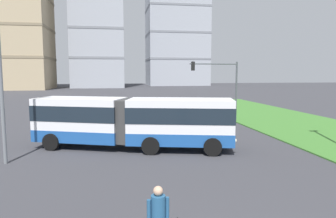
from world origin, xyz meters
TOP-DOWN VIEW (x-y plane):
  - articulated_bus at (-2.04, 13.05)m, footprint 11.98×5.88m
  - car_silver_hatch at (-6.04, 24.84)m, footprint 4.48×2.19m
  - pedestrian_crossing at (-2.03, 1.89)m, footprint 0.57×0.36m
  - traffic_light_far_right at (6.39, 22.00)m, footprint 4.50×0.28m
  - streetlight_left at (-8.50, 10.89)m, footprint 0.70×0.28m
  - apartment_tower_west at (-30.00, 88.96)m, footprint 17.64×17.79m
  - apartment_tower_westcentre at (-8.38, 97.25)m, footprint 16.05×16.04m
  - apartment_tower_centre at (19.49, 110.80)m, footprint 21.73×17.80m

SIDE VIEW (x-z plane):
  - car_silver_hatch at x=-6.04m, z-range -0.04..1.54m
  - pedestrian_crossing at x=-2.03m, z-range 0.13..1.87m
  - articulated_bus at x=-2.04m, z-range 0.15..3.15m
  - traffic_light_far_right at x=6.39m, z-range 1.11..6.63m
  - streetlight_left at x=-8.50m, z-range 0.44..9.28m
  - apartment_tower_west at x=-30.00m, z-range 0.02..41.25m
  - apartment_tower_westcentre at x=-8.38m, z-range 0.02..43.28m
  - apartment_tower_centre at x=19.49m, z-range 0.02..45.76m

